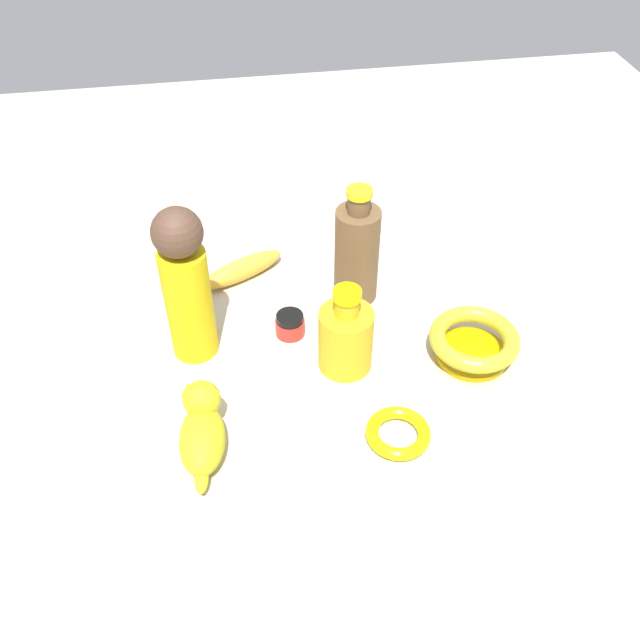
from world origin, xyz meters
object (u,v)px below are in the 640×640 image
object	(u,v)px
bowl	(474,342)
person_figure_adult	(186,284)
bottle_short	(346,337)
bangle	(398,433)
banana	(242,270)
cat_figurine	(202,428)
nail_polish_jar	(290,324)
bottle_tall	(357,252)

from	to	relation	value
bowl	person_figure_adult	bearing A→B (deg)	78.30
bottle_short	bangle	size ratio (longest dim) A/B	1.62
banana	cat_figurine	distance (m)	0.36
nail_polish_jar	bowl	distance (m)	0.29
bottle_short	bottle_tall	distance (m)	0.17
bowl	nail_polish_jar	bearing A→B (deg)	70.20
bottle_short	bowl	xyz separation A→B (m)	(-0.02, -0.20, -0.03)
nail_polish_jar	banana	xyz separation A→B (m)	(0.15, 0.06, -0.00)
bowl	banana	bearing A→B (deg)	53.33
banana	bottle_short	bearing A→B (deg)	-86.07
bottle_short	nail_polish_jar	bearing A→B (deg)	42.27
bottle_short	bangle	world-z (taller)	bottle_short
bowl	cat_figurine	bearing A→B (deg)	104.01
banana	bangle	world-z (taller)	banana
person_figure_adult	bowl	bearing A→B (deg)	-101.70
bottle_tall	bangle	distance (m)	0.32
nail_polish_jar	bowl	size ratio (longest dim) A/B	0.34
bottle_tall	bottle_short	bearing A→B (deg)	163.09
bottle_short	bowl	world-z (taller)	bottle_short
person_figure_adult	bangle	world-z (taller)	person_figure_adult
bottle_short	bowl	bearing A→B (deg)	-94.71
nail_polish_jar	cat_figurine	size ratio (longest dim) A/B	0.31
bottle_tall	cat_figurine	distance (m)	0.39
nail_polish_jar	bowl	xyz separation A→B (m)	(-0.10, -0.27, 0.01)
nail_polish_jar	cat_figurine	bearing A→B (deg)	144.10
bangle	person_figure_adult	bearing A→B (deg)	50.58
nail_polish_jar	cat_figurine	world-z (taller)	cat_figurine
cat_figurine	bowl	bearing A→B (deg)	-75.99
bottle_short	bangle	bearing A→B (deg)	-163.15
bottle_short	bottle_tall	world-z (taller)	bottle_tall
banana	cat_figurine	bearing A→B (deg)	-129.65
bottle_tall	person_figure_adult	distance (m)	0.29
bottle_tall	nail_polish_jar	bearing A→B (deg)	122.29
nail_polish_jar	bottle_tall	xyz separation A→B (m)	(0.08, -0.12, 0.07)
nail_polish_jar	banana	size ratio (longest dim) A/B	0.29
banana	bottle_tall	bearing A→B (deg)	-48.68
nail_polish_jar	bangle	xyz separation A→B (m)	(-0.23, -0.12, -0.01)
nail_polish_jar	banana	world-z (taller)	same
bottle_tall	bowl	bearing A→B (deg)	-139.55
bowl	bangle	world-z (taller)	bowl
nail_polish_jar	bottle_tall	distance (m)	0.16
cat_figurine	banana	bearing A→B (deg)	-12.93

